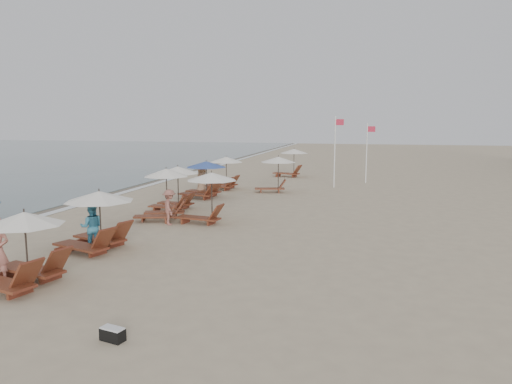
% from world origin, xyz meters
% --- Properties ---
extents(ground, '(160.00, 160.00, 0.00)m').
position_xyz_m(ground, '(0.00, 0.00, 0.00)').
color(ground, tan).
rests_on(ground, ground).
extents(wet_sand_band, '(3.20, 140.00, 0.01)m').
position_xyz_m(wet_sand_band, '(-12.50, 10.00, 0.00)').
color(wet_sand_band, '#6B5E4C').
rests_on(wet_sand_band, ground).
extents(foam_line, '(0.50, 140.00, 0.02)m').
position_xyz_m(foam_line, '(-11.20, 10.00, 0.01)').
color(foam_line, white).
rests_on(foam_line, ground).
extents(lounger_station_0, '(2.68, 2.46, 2.08)m').
position_xyz_m(lounger_station_0, '(-5.21, -4.71, 0.93)').
color(lounger_station_0, brown).
rests_on(lounger_station_0, ground).
extents(lounger_station_1, '(2.79, 2.58, 2.08)m').
position_xyz_m(lounger_station_1, '(-5.32, -0.87, 1.03)').
color(lounger_station_1, brown).
rests_on(lounger_station_1, ground).
extents(lounger_station_2, '(2.42, 2.24, 2.33)m').
position_xyz_m(lounger_station_2, '(-5.24, 4.55, 1.13)').
color(lounger_station_2, brown).
rests_on(lounger_station_2, ground).
extents(lounger_station_3, '(2.47, 2.15, 2.20)m').
position_xyz_m(lounger_station_3, '(-5.71, 6.97, 1.11)').
color(lounger_station_3, brown).
rests_on(lounger_station_3, ground).
extents(lounger_station_4, '(2.78, 2.36, 2.14)m').
position_xyz_m(lounger_station_4, '(-5.71, 11.02, 1.05)').
color(lounger_station_4, brown).
rests_on(lounger_station_4, ground).
extents(lounger_station_5, '(2.56, 2.20, 2.12)m').
position_xyz_m(lounger_station_5, '(-5.62, 14.73, 1.07)').
color(lounger_station_5, brown).
rests_on(lounger_station_5, ground).
extents(inland_station_0, '(2.71, 2.24, 2.22)m').
position_xyz_m(inland_station_0, '(-3.07, 4.33, 1.37)').
color(inland_station_0, brown).
rests_on(inland_station_0, ground).
extents(inland_station_1, '(2.64, 2.24, 2.22)m').
position_xyz_m(inland_station_1, '(-2.04, 14.22, 1.43)').
color(inland_station_1, brown).
rests_on(inland_station_1, ground).
extents(inland_station_2, '(2.85, 2.24, 2.22)m').
position_xyz_m(inland_station_2, '(-2.57, 22.80, 1.30)').
color(inland_station_2, brown).
rests_on(inland_station_2, ground).
extents(beachgoer_mid_a, '(0.98, 0.89, 1.62)m').
position_xyz_m(beachgoer_mid_a, '(-5.42, -0.83, 0.81)').
color(beachgoer_mid_a, teal).
rests_on(beachgoer_mid_a, ground).
extents(beachgoer_mid_b, '(0.99, 1.15, 1.54)m').
position_xyz_m(beachgoer_mid_b, '(-4.49, 3.62, 0.77)').
color(beachgoer_mid_b, '#905649').
rests_on(beachgoer_mid_b, ground).
extents(beachgoer_far_b, '(0.88, 1.05, 1.84)m').
position_xyz_m(beachgoer_far_b, '(-6.12, 12.05, 0.92)').
color(beachgoer_far_b, '#A07756').
rests_on(beachgoer_far_b, ground).
extents(duffel_bag, '(0.55, 0.36, 0.28)m').
position_xyz_m(duffel_bag, '(-1.03, -7.06, 0.14)').
color(duffel_bag, black).
rests_on(duffel_bag, ground).
extents(flag_pole_near, '(0.60, 0.08, 4.76)m').
position_xyz_m(flag_pole_near, '(1.42, 17.32, 2.63)').
color(flag_pole_near, silver).
rests_on(flag_pole_near, ground).
extents(flag_pole_far, '(0.60, 0.08, 4.26)m').
position_xyz_m(flag_pole_far, '(3.44, 20.25, 2.37)').
color(flag_pole_far, silver).
rests_on(flag_pole_far, ground).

